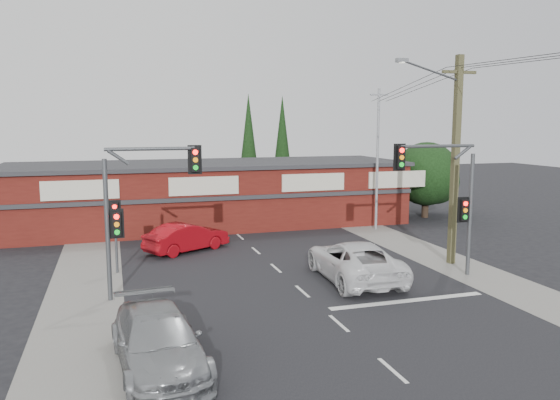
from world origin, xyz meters
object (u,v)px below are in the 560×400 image
object	(u,v)px
red_sedan	(187,237)
shop_building	(209,193)
utility_pole	(453,153)
white_suv	(354,261)
silver_suv	(158,341)

from	to	relation	value
red_sedan	shop_building	distance (m)	8.13
red_sedan	utility_pole	bearing A→B (deg)	-147.43
white_suv	shop_building	xyz separation A→B (m)	(-3.74, 15.17, 1.28)
white_suv	utility_pole	world-z (taller)	utility_pole
white_suv	shop_building	world-z (taller)	shop_building
silver_suv	red_sedan	distance (m)	14.28
white_suv	utility_pole	distance (m)	7.32
utility_pole	red_sedan	bearing A→B (deg)	151.76
shop_building	red_sedan	bearing A→B (deg)	-108.69
silver_suv	white_suv	bearing A→B (deg)	31.08
shop_building	white_suv	bearing A→B (deg)	-76.15
white_suv	utility_pole	bearing A→B (deg)	-165.24
red_sedan	utility_pole	xyz separation A→B (m)	(11.93, -6.40, 4.63)
white_suv	silver_suv	bearing A→B (deg)	38.77
silver_suv	shop_building	xyz separation A→B (m)	(5.20, 21.63, 1.33)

